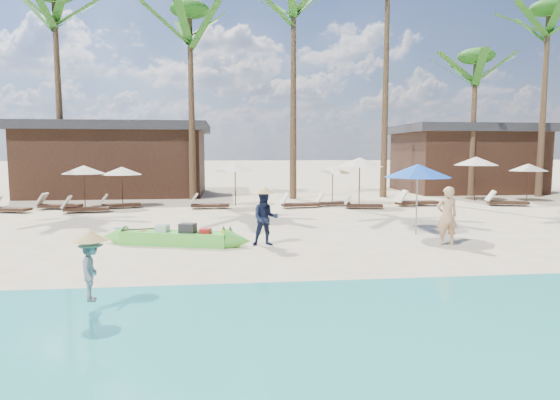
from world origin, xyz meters
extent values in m
plane|color=beige|center=(0.00, 0.00, 0.00)|extent=(240.00, 240.00, 0.00)
cube|color=tan|center=(0.00, -5.00, 0.00)|extent=(240.00, 4.50, 0.01)
cube|color=#58D641|center=(-2.96, 1.62, 0.18)|extent=(3.13, 1.47, 0.37)
cube|color=white|center=(-2.96, 1.62, 0.20)|extent=(2.67, 1.18, 0.17)
cube|color=#262628|center=(-2.59, 1.51, 0.46)|extent=(0.51, 0.45, 0.34)
cube|color=silver|center=(-3.32, 1.77, 0.42)|extent=(0.41, 0.37, 0.27)
cube|color=#AB1618|center=(-2.09, 1.32, 0.39)|extent=(0.35, 0.31, 0.21)
cylinder|color=#AB1618|center=(-3.88, 1.94, 0.33)|extent=(0.21, 0.21, 0.09)
cylinder|color=#262628|center=(-4.14, 1.91, 0.32)|extent=(0.19, 0.19, 0.08)
sphere|color=tan|center=(-4.41, 2.04, 0.37)|extent=(0.17, 0.17, 0.17)
cylinder|color=yellow|center=(-1.59, 1.30, 0.37)|extent=(0.14, 0.14, 0.17)
cylinder|color=yellow|center=(-1.40, 1.25, 0.37)|extent=(0.14, 0.14, 0.17)
imported|color=tan|center=(4.65, 0.75, 0.83)|extent=(0.61, 0.41, 1.66)
imported|color=#141B38|center=(-0.43, 1.27, 0.77)|extent=(0.75, 0.59, 1.54)
imported|color=gray|center=(-3.70, -3.82, 0.71)|extent=(0.51, 0.75, 1.06)
cylinder|color=#99999E|center=(4.47, 2.46, 1.09)|extent=(0.05, 0.05, 2.18)
cone|color=blue|center=(4.47, 2.46, 2.03)|extent=(2.08, 2.08, 0.43)
cylinder|color=#382117|center=(-8.05, 10.76, 0.96)|extent=(0.05, 0.05, 1.93)
cone|color=beige|center=(-8.05, 10.76, 1.79)|extent=(1.93, 1.93, 0.39)
cube|color=#382117|center=(-10.78, 9.49, 0.15)|extent=(1.84, 1.07, 0.12)
cube|color=#382117|center=(-9.05, 10.48, 0.16)|extent=(1.88, 0.72, 0.13)
cube|color=beige|center=(-9.86, 10.54, 0.49)|extent=(0.45, 0.62, 0.54)
cylinder|color=#382117|center=(-6.41, 11.03, 0.92)|extent=(0.05, 0.05, 1.85)
cone|color=beige|center=(-6.41, 11.03, 1.72)|extent=(1.85, 1.85, 0.37)
cube|color=#382117|center=(-7.49, 9.13, 0.16)|extent=(1.91, 0.84, 0.13)
cube|color=beige|center=(-8.30, 9.02, 0.49)|extent=(0.49, 0.65, 0.54)
cube|color=#382117|center=(-6.37, 10.52, 0.15)|extent=(1.80, 0.96, 0.12)
cube|color=beige|center=(-7.10, 10.33, 0.45)|extent=(0.51, 0.63, 0.50)
cylinder|color=#382117|center=(-1.10, 10.88, 1.02)|extent=(0.05, 0.05, 2.04)
cone|color=beige|center=(-1.10, 10.88, 1.89)|extent=(2.04, 2.04, 0.41)
cube|color=#382117|center=(-2.27, 9.94, 0.15)|extent=(1.75, 0.65, 0.12)
cube|color=beige|center=(-3.03, 9.98, 0.46)|extent=(0.41, 0.58, 0.50)
cylinder|color=#382117|center=(3.79, 11.42, 0.92)|extent=(0.05, 0.05, 1.84)
cone|color=beige|center=(3.79, 11.42, 1.71)|extent=(1.84, 1.84, 0.37)
cube|color=#382117|center=(1.91, 9.81, 0.15)|extent=(1.82, 0.81, 0.12)
cube|color=beige|center=(1.15, 9.70, 0.46)|extent=(0.47, 0.62, 0.51)
cube|color=#382117|center=(3.59, 10.34, 0.14)|extent=(1.61, 0.67, 0.11)
cube|color=beige|center=(2.91, 10.27, 0.41)|extent=(0.40, 0.54, 0.46)
cylinder|color=#382117|center=(4.93, 10.56, 1.13)|extent=(0.06, 0.06, 2.26)
cone|color=beige|center=(4.93, 10.56, 2.10)|extent=(2.26, 2.26, 0.45)
cube|color=#382117|center=(4.76, 9.13, 0.15)|extent=(1.71, 0.81, 0.12)
cube|color=beige|center=(4.05, 9.26, 0.44)|extent=(0.46, 0.59, 0.48)
cube|color=#382117|center=(7.40, 10.00, 0.15)|extent=(1.75, 1.04, 0.12)
cube|color=beige|center=(6.71, 9.77, 0.44)|extent=(0.52, 0.63, 0.49)
cylinder|color=#382117|center=(11.62, 11.84, 1.14)|extent=(0.06, 0.06, 2.28)
cone|color=beige|center=(11.62, 11.84, 2.12)|extent=(2.28, 2.28, 0.46)
cube|color=#382117|center=(7.71, 9.92, 0.17)|extent=(1.90, 0.62, 0.13)
cube|color=beige|center=(6.87, 9.92, 0.50)|extent=(0.43, 0.62, 0.55)
cylinder|color=#382117|center=(14.15, 11.18, 0.97)|extent=(0.05, 0.05, 1.93)
cone|color=beige|center=(14.15, 11.18, 1.80)|extent=(1.93, 1.93, 0.39)
cube|color=#382117|center=(12.00, 9.46, 0.16)|extent=(1.90, 1.05, 0.13)
cube|color=beige|center=(11.23, 9.67, 0.48)|extent=(0.55, 0.67, 0.53)
cone|color=brown|center=(-10.45, 15.08, 5.45)|extent=(0.40, 0.40, 10.89)
cone|color=brown|center=(-3.36, 14.27, 5.04)|extent=(0.40, 0.40, 10.08)
ellipsoid|color=#225C17|center=(-3.36, 14.27, 10.08)|extent=(2.08, 2.08, 0.88)
cone|color=brown|center=(2.15, 14.01, 5.63)|extent=(0.40, 0.40, 11.26)
cone|color=brown|center=(7.45, 14.38, 6.58)|extent=(0.40, 0.40, 13.16)
cone|color=brown|center=(12.84, 14.52, 4.04)|extent=(0.40, 0.40, 8.07)
ellipsoid|color=#225C17|center=(12.84, 14.52, 8.07)|extent=(2.08, 2.08, 0.88)
cone|color=brown|center=(16.57, 13.68, 5.32)|extent=(0.40, 0.40, 10.64)
ellipsoid|color=#225C17|center=(16.57, 13.68, 10.64)|extent=(2.08, 2.08, 0.88)
cube|color=#382117|center=(-8.00, 17.50, 1.90)|extent=(10.00, 6.00, 3.80)
cube|color=#2D2D33|center=(-8.00, 17.50, 4.05)|extent=(10.80, 6.60, 0.50)
cube|color=#382117|center=(14.00, 17.50, 1.90)|extent=(8.00, 6.00, 3.80)
cube|color=#2D2D33|center=(14.00, 17.50, 4.05)|extent=(8.80, 6.60, 0.50)
camera|label=1|loc=(-1.46, -11.64, 2.65)|focal=30.00mm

